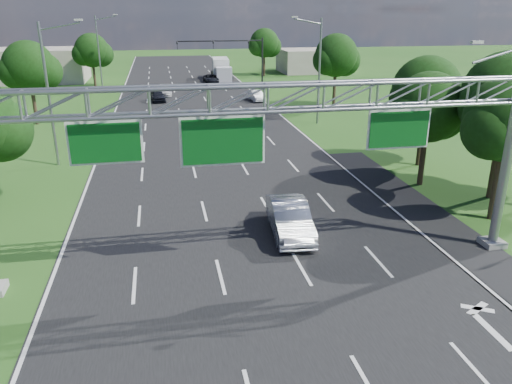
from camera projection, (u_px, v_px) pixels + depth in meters
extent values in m
plane|color=#215018|center=(214.00, 157.00, 38.72)|extent=(220.00, 220.00, 0.00)
cube|color=black|center=(214.00, 157.00, 38.72)|extent=(18.00, 180.00, 0.02)
cube|color=black|center=(445.00, 231.00, 25.79)|extent=(3.00, 30.00, 0.02)
cube|color=gray|center=(492.00, 243.00, 24.12)|extent=(1.00, 1.00, 0.30)
cylinder|color=gray|center=(506.00, 167.00, 22.80)|extent=(0.44, 0.44, 8.00)
cylinder|color=gray|center=(501.00, 54.00, 20.86)|extent=(2.54, 0.12, 0.79)
cube|color=beige|center=(477.00, 42.00, 20.47)|extent=(0.50, 0.22, 0.12)
cube|color=white|center=(105.00, 143.00, 18.97)|extent=(2.80, 0.05, 1.70)
cube|color=#094F17|center=(105.00, 143.00, 18.92)|extent=(2.62, 0.05, 1.52)
cube|color=white|center=(223.00, 141.00, 19.83)|extent=(3.40, 0.05, 2.00)
cube|color=#094F17|center=(223.00, 141.00, 19.77)|extent=(3.22, 0.05, 1.82)
cube|color=white|center=(399.00, 129.00, 21.11)|extent=(2.80, 0.05, 1.70)
cube|color=#094F17|center=(399.00, 129.00, 21.05)|extent=(2.62, 0.05, 1.52)
cylinder|color=black|center=(262.00, 63.00, 71.72)|extent=(0.24, 0.24, 7.00)
cylinder|color=black|center=(220.00, 41.00, 69.59)|extent=(12.00, 0.18, 0.18)
imported|color=black|center=(177.00, 45.00, 68.71)|extent=(0.18, 0.22, 1.10)
imported|color=black|center=(213.00, 45.00, 69.60)|extent=(0.18, 0.22, 1.10)
imported|color=black|center=(249.00, 45.00, 70.49)|extent=(0.18, 0.22, 1.10)
cylinder|color=gray|center=(49.00, 97.00, 34.95)|extent=(0.20, 0.20, 10.00)
cylinder|color=gray|center=(59.00, 26.00, 33.56)|extent=(2.78, 0.12, 0.60)
cube|color=beige|center=(78.00, 20.00, 33.65)|extent=(0.55, 0.22, 0.12)
cylinder|color=gray|center=(99.00, 55.00, 67.20)|extent=(0.20, 0.20, 10.00)
cylinder|color=gray|center=(105.00, 18.00, 65.81)|extent=(2.78, 0.12, 0.60)
cube|color=beige|center=(115.00, 14.00, 65.91)|extent=(0.55, 0.22, 0.12)
cylinder|color=gray|center=(319.00, 73.00, 48.25)|extent=(0.20, 0.20, 10.00)
cylinder|color=gray|center=(308.00, 21.00, 46.40)|extent=(2.78, 0.12, 0.60)
cube|color=beige|center=(295.00, 17.00, 46.03)|extent=(0.55, 0.22, 0.12)
cylinder|color=#2D2116|center=(496.00, 186.00, 26.65)|extent=(0.36, 0.36, 3.74)
sphere|color=black|center=(508.00, 119.00, 25.40)|extent=(4.40, 4.40, 4.40)
sphere|color=black|center=(492.00, 130.00, 25.10)|extent=(3.08, 3.08, 3.08)
cylinder|color=#2D2116|center=(495.00, 164.00, 29.70)|extent=(0.36, 0.36, 4.18)
sphere|color=black|center=(506.00, 95.00, 28.28)|extent=(5.00, 5.00, 5.00)
sphere|color=black|center=(491.00, 106.00, 27.98)|extent=(3.50, 3.50, 3.50)
cylinder|color=#2D2116|center=(422.00, 160.00, 32.08)|extent=(0.36, 0.36, 3.30)
sphere|color=black|center=(429.00, 107.00, 30.90)|extent=(4.40, 4.40, 4.40)
sphere|color=black|center=(440.00, 114.00, 31.66)|extent=(3.30, 3.30, 3.30)
sphere|color=black|center=(415.00, 116.00, 30.60)|extent=(3.08, 3.08, 3.08)
cylinder|color=#2D2116|center=(420.00, 142.00, 36.08)|extent=(0.36, 0.36, 3.52)
sphere|color=black|center=(426.00, 90.00, 34.81)|extent=(4.80, 4.80, 4.80)
sphere|color=black|center=(438.00, 97.00, 35.60)|extent=(3.60, 3.60, 3.60)
sphere|color=black|center=(414.00, 98.00, 34.51)|extent=(3.36, 3.36, 3.36)
cylinder|color=#2D2116|center=(35.00, 105.00, 49.05)|extent=(0.36, 0.36, 3.74)
sphere|color=black|center=(29.00, 66.00, 47.74)|extent=(4.80, 4.80, 4.80)
sphere|color=black|center=(44.00, 72.00, 48.53)|extent=(3.60, 3.60, 3.60)
sphere|color=black|center=(17.00, 72.00, 47.44)|extent=(3.36, 3.36, 3.36)
cylinder|color=#2D2116|center=(94.00, 76.00, 72.70)|extent=(0.36, 0.36, 3.30)
sphere|color=black|center=(92.00, 50.00, 71.47)|extent=(4.80, 4.80, 4.80)
sphere|color=black|center=(101.00, 54.00, 72.26)|extent=(3.60, 3.60, 3.60)
sphere|color=black|center=(84.00, 54.00, 71.16)|extent=(3.36, 3.36, 3.36)
cylinder|color=#2D2116|center=(334.00, 90.00, 57.47)|extent=(0.36, 0.36, 3.96)
sphere|color=black|center=(336.00, 55.00, 56.12)|extent=(4.80, 4.80, 4.80)
sphere|color=black|center=(345.00, 60.00, 56.91)|extent=(3.60, 3.60, 3.60)
sphere|color=black|center=(328.00, 60.00, 55.82)|extent=(3.36, 3.36, 3.36)
cylinder|color=#2D2116|center=(264.00, 65.00, 84.84)|extent=(0.36, 0.36, 3.52)
sphere|color=black|center=(264.00, 43.00, 83.57)|extent=(4.80, 4.80, 4.80)
sphere|color=black|center=(271.00, 46.00, 84.36)|extent=(3.60, 3.60, 3.60)
sphere|color=black|center=(258.00, 46.00, 83.26)|extent=(3.36, 3.36, 3.36)
cube|color=gray|center=(40.00, 65.00, 78.18)|extent=(14.00, 10.00, 5.00)
cube|color=gray|center=(314.00, 61.00, 90.22)|extent=(12.00, 9.00, 4.00)
imported|color=#B2B5BE|center=(290.00, 218.00, 25.16)|extent=(2.21, 5.32, 1.71)
imported|color=silver|center=(165.00, 91.00, 66.07)|extent=(1.86, 4.31, 1.23)
imported|color=black|center=(211.00, 79.00, 77.46)|extent=(2.18, 4.51, 1.24)
imported|color=black|center=(158.00, 96.00, 61.62)|extent=(2.10, 4.25, 1.39)
imported|color=white|center=(256.00, 96.00, 62.11)|extent=(1.76, 3.99, 1.27)
cube|color=silver|center=(221.00, 68.00, 81.66)|extent=(2.93, 6.39, 3.11)
cube|color=silver|center=(224.00, 75.00, 77.84)|extent=(2.55, 2.45, 2.28)
cylinder|color=black|center=(217.00, 79.00, 78.04)|extent=(0.36, 1.04, 1.04)
cylinder|color=black|center=(231.00, 78.00, 78.45)|extent=(0.36, 1.04, 1.04)
cylinder|color=black|center=(212.00, 74.00, 83.78)|extent=(0.36, 1.04, 1.04)
cylinder|color=black|center=(226.00, 74.00, 84.19)|extent=(0.36, 1.04, 1.04)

